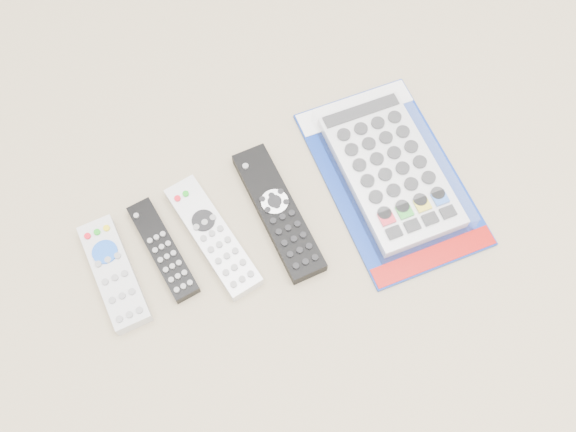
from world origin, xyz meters
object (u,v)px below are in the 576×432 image
remote_large_black (278,212)px  jumbo_remote_packaged (391,170)px  remote_small_grey (114,273)px  remote_silver_dvd (213,237)px  remote_slim_black (163,250)px

remote_large_black → jumbo_remote_packaged: size_ratio=0.66×
remote_small_grey → jumbo_remote_packaged: 0.41m
remote_small_grey → remote_silver_dvd: size_ratio=0.85×
remote_slim_black → remote_large_black: remote_large_black is taller
remote_slim_black → remote_silver_dvd: bearing=-15.0°
remote_slim_black → jumbo_remote_packaged: (0.34, -0.05, 0.01)m
remote_slim_black → remote_silver_dvd: 0.07m
remote_slim_black → remote_large_black: 0.17m
remote_small_grey → remote_slim_black: (0.07, 0.00, -0.00)m
remote_large_black → jumbo_remote_packaged: jumbo_remote_packaged is taller
remote_silver_dvd → jumbo_remote_packaged: size_ratio=0.60×
remote_small_grey → remote_large_black: remote_small_grey is taller
remote_large_black → jumbo_remote_packaged: bearing=-3.4°
remote_silver_dvd → jumbo_remote_packaged: (0.27, -0.03, 0.01)m
remote_large_black → remote_silver_dvd: bearing=177.3°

